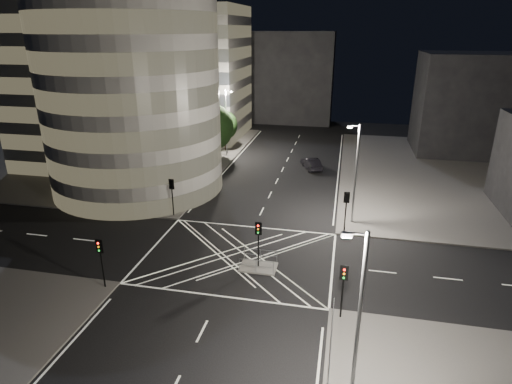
% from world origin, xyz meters
% --- Properties ---
extents(ground, '(120.00, 120.00, 0.00)m').
position_xyz_m(ground, '(0.00, 0.00, 0.00)').
color(ground, black).
rests_on(ground, ground).
extents(sidewalk_far_left, '(42.00, 42.00, 0.15)m').
position_xyz_m(sidewalk_far_left, '(-29.00, 27.00, 0.07)').
color(sidewalk_far_left, '#5A5755').
rests_on(sidewalk_far_left, ground).
extents(sidewalk_far_right, '(42.00, 42.00, 0.15)m').
position_xyz_m(sidewalk_far_right, '(29.00, 27.00, 0.07)').
color(sidewalk_far_right, '#5A5755').
rests_on(sidewalk_far_right, ground).
extents(central_island, '(3.00, 2.00, 0.15)m').
position_xyz_m(central_island, '(2.00, -1.50, 0.07)').
color(central_island, slate).
rests_on(central_island, ground).
extents(office_tower_curved, '(30.00, 29.00, 27.20)m').
position_xyz_m(office_tower_curved, '(-20.74, 18.74, 12.65)').
color(office_tower_curved, gray).
rests_on(office_tower_curved, sidewalk_far_left).
extents(office_block_rear, '(24.00, 16.00, 22.00)m').
position_xyz_m(office_block_rear, '(-22.00, 42.00, 11.15)').
color(office_block_rear, gray).
rests_on(office_block_rear, sidewalk_far_left).
extents(building_right_far, '(14.00, 12.00, 15.00)m').
position_xyz_m(building_right_far, '(26.00, 40.00, 7.65)').
color(building_right_far, black).
rests_on(building_right_far, sidewalk_far_right).
extents(building_far_end, '(18.00, 8.00, 18.00)m').
position_xyz_m(building_far_end, '(-4.00, 58.00, 9.00)').
color(building_far_end, black).
rests_on(building_far_end, ground).
extents(tree_a, '(3.91, 3.91, 6.84)m').
position_xyz_m(tree_a, '(-10.50, 9.00, 4.72)').
color(tree_a, black).
rests_on(tree_a, sidewalk_far_left).
extents(tree_b, '(4.53, 4.53, 6.89)m').
position_xyz_m(tree_b, '(-10.50, 15.00, 4.43)').
color(tree_b, black).
rests_on(tree_b, sidewalk_far_left).
extents(tree_c, '(3.68, 3.68, 6.75)m').
position_xyz_m(tree_c, '(-10.50, 21.00, 4.77)').
color(tree_c, black).
rests_on(tree_c, sidewalk_far_left).
extents(tree_d, '(5.70, 5.70, 8.26)m').
position_xyz_m(tree_d, '(-10.50, 27.00, 5.12)').
color(tree_d, black).
rests_on(tree_d, sidewalk_far_left).
extents(tree_e, '(3.90, 3.90, 6.24)m').
position_xyz_m(tree_e, '(-10.50, 33.00, 4.14)').
color(tree_e, black).
rests_on(tree_e, sidewalk_far_left).
extents(traffic_signal_fl, '(0.55, 0.22, 4.00)m').
position_xyz_m(traffic_signal_fl, '(-8.80, 6.80, 2.91)').
color(traffic_signal_fl, black).
rests_on(traffic_signal_fl, sidewalk_far_left).
extents(traffic_signal_nl, '(0.55, 0.22, 4.00)m').
position_xyz_m(traffic_signal_nl, '(-8.80, -6.80, 2.91)').
color(traffic_signal_nl, black).
rests_on(traffic_signal_nl, sidewalk_near_left).
extents(traffic_signal_fr, '(0.55, 0.22, 4.00)m').
position_xyz_m(traffic_signal_fr, '(8.80, 6.80, 2.91)').
color(traffic_signal_fr, black).
rests_on(traffic_signal_fr, sidewalk_far_right).
extents(traffic_signal_nr, '(0.55, 0.22, 4.00)m').
position_xyz_m(traffic_signal_nr, '(8.80, -6.80, 2.91)').
color(traffic_signal_nr, black).
rests_on(traffic_signal_nr, sidewalk_near_right).
extents(traffic_signal_island, '(0.55, 0.22, 4.00)m').
position_xyz_m(traffic_signal_island, '(2.00, -1.50, 2.91)').
color(traffic_signal_island, black).
rests_on(traffic_signal_island, central_island).
extents(street_lamp_left_near, '(1.25, 0.25, 10.00)m').
position_xyz_m(street_lamp_left_near, '(-9.44, 12.00, 5.54)').
color(street_lamp_left_near, slate).
rests_on(street_lamp_left_near, sidewalk_far_left).
extents(street_lamp_left_far, '(1.25, 0.25, 10.00)m').
position_xyz_m(street_lamp_left_far, '(-9.44, 30.00, 5.54)').
color(street_lamp_left_far, slate).
rests_on(street_lamp_left_far, sidewalk_far_left).
extents(street_lamp_right_far, '(1.25, 0.25, 10.00)m').
position_xyz_m(street_lamp_right_far, '(9.44, 9.00, 5.54)').
color(street_lamp_right_far, slate).
rests_on(street_lamp_right_far, sidewalk_far_right).
extents(street_lamp_right_near, '(1.25, 0.25, 10.00)m').
position_xyz_m(street_lamp_right_near, '(9.44, -14.00, 5.54)').
color(street_lamp_right_near, slate).
rests_on(street_lamp_right_near, sidewalk_near_right).
extents(railing_near_right, '(0.06, 11.70, 1.10)m').
position_xyz_m(railing_near_right, '(8.30, -12.15, 0.70)').
color(railing_near_right, slate).
rests_on(railing_near_right, sidewalk_near_right).
extents(railing_island_south, '(2.80, 0.06, 1.10)m').
position_xyz_m(railing_island_south, '(2.00, -2.40, 0.70)').
color(railing_island_south, slate).
rests_on(railing_island_south, central_island).
extents(railing_island_north, '(2.80, 0.06, 1.10)m').
position_xyz_m(railing_island_north, '(2.00, -0.60, 0.70)').
color(railing_island_north, slate).
rests_on(railing_island_north, central_island).
extents(sedan, '(3.50, 5.11, 1.59)m').
position_xyz_m(sedan, '(3.87, 26.14, 0.80)').
color(sedan, black).
rests_on(sedan, ground).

